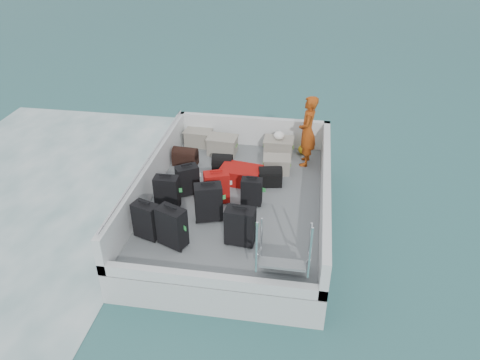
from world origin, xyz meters
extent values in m
plane|color=#15464B|center=(0.00, 0.00, 0.00)|extent=(160.00, 160.00, 0.00)
plane|color=white|center=(-4.80, 0.00, 0.00)|extent=(10.00, 10.00, 0.00)
cube|color=silver|center=(0.00, 0.00, 0.30)|extent=(3.60, 5.00, 0.60)
cube|color=slate|center=(0.00, 0.00, 0.61)|extent=(3.30, 4.70, 0.02)
cube|color=silver|center=(-1.73, 0.00, 0.97)|extent=(0.14, 5.00, 0.70)
cube|color=silver|center=(1.73, 0.00, 0.97)|extent=(0.14, 5.00, 0.70)
cube|color=silver|center=(0.00, 2.43, 0.97)|extent=(3.60, 0.14, 0.70)
cube|color=silver|center=(0.00, -2.43, 0.72)|extent=(3.60, 0.14, 0.20)
cylinder|color=silver|center=(-1.73, 0.00, 1.37)|extent=(0.04, 4.80, 0.04)
cube|color=black|center=(-1.32, -1.43, 0.96)|extent=(0.50, 0.38, 0.69)
cube|color=black|center=(-1.23, -0.50, 0.96)|extent=(0.46, 0.27, 0.68)
cube|color=black|center=(-0.98, 0.04, 0.93)|extent=(0.50, 0.45, 0.62)
cube|color=black|center=(-0.82, -1.56, 0.99)|extent=(0.56, 0.45, 0.74)
cube|color=black|center=(-0.38, -0.74, 0.99)|extent=(0.56, 0.43, 0.73)
cube|color=#A40E0C|center=(-0.35, -0.16, 0.95)|extent=(0.54, 0.43, 0.65)
cube|color=black|center=(0.30, -1.33, 0.97)|extent=(0.52, 0.33, 0.69)
cube|color=black|center=(0.34, -0.13, 0.90)|extent=(0.40, 0.23, 0.56)
cube|color=#A40E0C|center=(0.00, 0.66, 0.79)|extent=(0.92, 0.68, 0.33)
cube|color=gray|center=(-1.27, 2.18, 0.80)|extent=(0.63, 0.46, 0.36)
cube|color=gray|center=(-0.62, 1.86, 0.81)|extent=(0.67, 0.48, 0.39)
cube|color=gray|center=(0.67, 1.97, 0.81)|extent=(0.64, 0.44, 0.38)
cube|color=gray|center=(0.70, 1.19, 0.79)|extent=(0.59, 0.43, 0.33)
ellipsoid|color=gold|center=(1.26, 2.13, 0.73)|extent=(0.28, 0.26, 0.22)
ellipsoid|color=white|center=(0.67, 1.97, 1.09)|extent=(0.24, 0.24, 0.18)
imported|color=#DF5715|center=(1.30, 1.68, 1.41)|extent=(0.42, 0.61, 1.59)
camera|label=1|loc=(1.31, -7.62, 5.78)|focal=35.00mm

